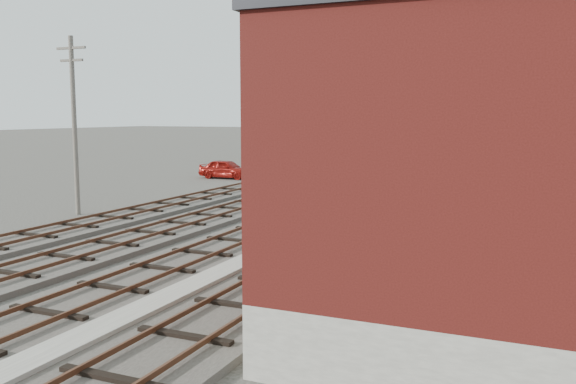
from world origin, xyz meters
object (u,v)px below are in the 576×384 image
Objects in this scene: signal_mast at (251,241)px; car_red at (226,169)px; switch_stand at (268,198)px; site_trailer at (333,160)px; car_silver at (267,159)px; car_grey at (278,164)px.

signal_mast reaches higher than car_red.
switch_stand is 19.44m from site_trailer.
site_trailer reaches higher than car_red.
signal_mast is 1.02× the size of car_silver.
car_red reaches higher than switch_stand.
car_red is at bearing 120.37° from signal_mast.
signal_mast is 42.16m from car_grey.
car_silver is (-2.68, 13.02, -0.13)m from car_red.
site_trailer is at bearing 79.90° from switch_stand.
car_red is 7.86m from car_grey.
signal_mast reaches higher than car_silver.
site_trailer is at bearing 106.79° from signal_mast.
car_red is at bearing 171.66° from car_silver.
switch_stand reaches higher than car_silver.
car_silver is at bearing 162.12° from site_trailer.
signal_mast is at bearing -149.08° from car_red.
switch_stand reaches higher than car_grey.
signal_mast is 19.01m from switch_stand.
site_trailer is 1.78× the size of car_silver.
signal_mast reaches higher than site_trailer.
signal_mast is at bearing -174.65° from car_silver.
switch_stand is 0.20× the size of site_trailer.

